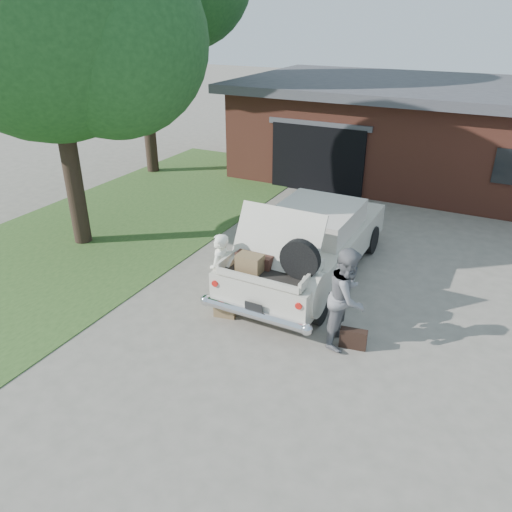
% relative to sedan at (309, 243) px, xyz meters
% --- Properties ---
extents(ground, '(90.00, 90.00, 0.00)m').
position_rel_sedan_xyz_m(ground, '(-0.49, -2.28, -0.80)').
color(ground, gray).
rests_on(ground, ground).
extents(grass_strip, '(6.00, 16.00, 0.02)m').
position_rel_sedan_xyz_m(grass_strip, '(-5.99, 0.72, -0.79)').
color(grass_strip, '#2D4C1E').
rests_on(grass_strip, ground).
extents(house, '(12.80, 7.80, 3.30)m').
position_rel_sedan_xyz_m(house, '(0.49, 9.20, 0.87)').
color(house, brown).
rests_on(house, ground).
extents(tree_left, '(6.60, 5.74, 8.42)m').
position_rel_sedan_xyz_m(tree_left, '(-5.93, -0.98, 4.52)').
color(tree_left, '#38281E').
rests_on(tree_left, ground).
extents(sedan, '(2.19, 5.48, 2.13)m').
position_rel_sedan_xyz_m(sedan, '(0.00, 0.00, 0.00)').
color(sedan, beige).
rests_on(sedan, ground).
extents(woman_left, '(0.49, 0.66, 1.63)m').
position_rel_sedan_xyz_m(woman_left, '(-1.07, -2.14, 0.01)').
color(woman_left, white).
rests_on(woman_left, ground).
extents(woman_right, '(0.72, 0.93, 1.89)m').
position_rel_sedan_xyz_m(woman_right, '(1.57, -2.14, 0.14)').
color(woman_right, slate).
rests_on(woman_right, ground).
extents(suitcase_left, '(0.46, 0.22, 0.34)m').
position_rel_sedan_xyz_m(suitcase_left, '(-0.81, -2.43, -0.63)').
color(suitcase_left, olive).
rests_on(suitcase_left, ground).
extents(suitcase_right, '(0.51, 0.23, 0.38)m').
position_rel_sedan_xyz_m(suitcase_right, '(1.78, -2.25, -0.61)').
color(suitcase_right, black).
rests_on(suitcase_right, ground).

